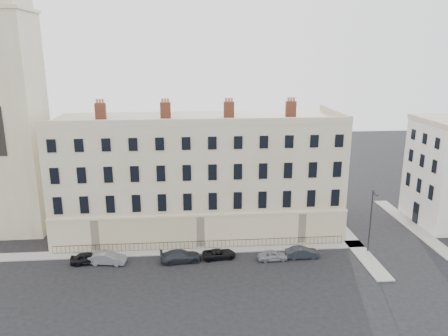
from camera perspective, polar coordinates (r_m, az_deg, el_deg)
The scene contains 14 objects.
ground at distance 49.63m, azimuth 4.32°, elevation -12.95°, with size 160.00×160.00×0.00m, color black.
terrace at distance 57.36m, azimuth -3.33°, elevation -0.88°, with size 36.22×12.22×17.00m.
church_tower at distance 61.63m, azimuth -26.82°, elevation 9.23°, with size 8.00×8.13×44.00m.
pavement_terrace at distance 53.56m, azimuth -7.37°, elevation -10.73°, with size 48.00×2.00×0.12m, color gray.
pavement_east_return at distance 59.78m, azimuth 15.60°, elevation -8.33°, with size 2.00×24.00×0.12m, color gray.
pavement_adjacent at distance 65.49m, azimuth 23.29°, elevation -6.94°, with size 2.00×20.00×0.12m, color gray.
railings at distance 53.66m, azimuth -3.04°, elevation -9.98°, with size 35.00×0.04×0.96m.
car_a at distance 52.52m, azimuth -17.35°, elevation -11.18°, with size 1.54×3.83×1.30m, color black.
car_b at distance 51.87m, azimuth -14.95°, elevation -11.29°, with size 1.45×4.16×1.37m, color slate.
car_c at distance 50.86m, azimuth -5.66°, elevation -11.38°, with size 1.90×4.68×1.36m, color #22262E.
car_d at distance 51.45m, azimuth -0.64°, elevation -11.15°, with size 1.79×3.88×1.08m, color black.
car_e at distance 51.29m, azimuth 6.35°, elevation -11.27°, with size 1.39×3.46×1.18m, color gray.
car_f at distance 52.32m, azimuth 10.19°, elevation -10.81°, with size 1.35×3.88×1.28m, color #1F242A.
streetlamp at distance 54.04m, azimuth 18.63°, elevation -6.25°, with size 0.44×1.68×7.83m.
Camera 1 is at (-7.35, -43.12, 23.45)m, focal length 35.00 mm.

